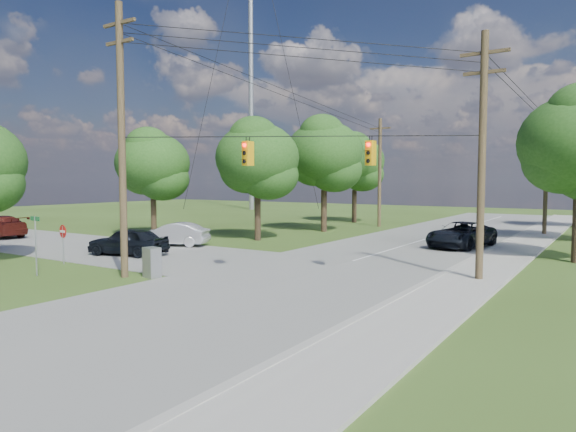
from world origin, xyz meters
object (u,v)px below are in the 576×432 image
Objects in this scene: pole_north_w at (380,171)px; do_not_enter_sign at (63,235)px; pole_ne at (482,153)px; car_cross_silver at (173,234)px; control_cabinet at (152,262)px; pole_sw at (122,137)px; car_main_north at (461,235)px; pole_north_e at (546,170)px; car_cross_dark at (128,241)px.

pole_north_w reaches higher than do_not_enter_sign.
pole_ne reaches higher than car_cross_silver.
control_cabinet is (7.14, -8.30, -0.12)m from car_cross_silver.
pole_north_w is at bearing 142.03° from car_cross_silver.
pole_north_w is 29.66m from do_not_enter_sign.
pole_sw is at bearing 11.45° from car_cross_silver.
car_main_north is at bearing 75.77° from control_cabinet.
pole_north_w reaches higher than car_cross_silver.
pole_north_e is 7.43× the size of control_cabinet.
pole_north_w reaches higher than car_main_north.
pole_ne is 20.59m from do_not_enter_sign.
pole_north_e reaches higher than car_cross_dark.
pole_north_e is at bearing 65.48° from pole_sw.
car_cross_dark is (-18.60, -3.17, -4.64)m from pole_ne.
pole_north_w is 15.80m from car_main_north.
pole_north_e and pole_north_w have the same top height.
do_not_enter_sign reaches higher than car_cross_silver.
pole_ne is 7.80× the size of control_cabinet.
do_not_enter_sign is at bearing -120.58° from car_main_north.
pole_north_e is (-0.00, 22.00, -0.34)m from pole_ne.
car_main_north reaches higher than car_cross_silver.
pole_sw is 1.20× the size of pole_north_w.
pole_ne is at bearing 63.47° from car_cross_silver.
do_not_enter_sign is at bearing -19.17° from car_cross_dark.
pole_north_e is 34.84m from do_not_enter_sign.
control_cabinet is at bearing -150.55° from pole_ne.
pole_sw reaches higher than car_cross_silver.
car_main_north reaches higher than control_cabinet.
pole_north_w reaches higher than car_cross_dark.
pole_sw reaches higher than control_cabinet.
car_cross_dark is 1.02× the size of car_cross_silver.
car_main_north is at bearing 61.67° from pole_sw.
car_cross_dark is 4.57m from car_cross_silver.
do_not_enter_sign is (-15.42, -17.88, 0.67)m from car_main_north.
pole_north_w is at bearing 143.18° from car_main_north.
car_main_north is at bearing 108.00° from pole_ne.
control_cabinet is (-8.87, -17.88, -0.17)m from car_main_north.
control_cabinet is at bearing 44.44° from car_cross_dark.
do_not_enter_sign is (0.58, -8.30, 0.72)m from car_cross_silver.
car_main_north is 2.85× the size of do_not_enter_sign.
do_not_enter_sign is at bearing -99.89° from pole_north_w.
pole_north_w is 4.90× the size of do_not_enter_sign.
do_not_enter_sign is (-5.46, 0.60, -4.72)m from pole_sw.
car_main_north reaches higher than car_cross_dark.
pole_north_w is at bearing 122.29° from pole_ne.
pole_north_e is 1.72× the size of car_main_north.
pole_north_e is 31.59m from car_cross_dark.
car_cross_silver is at bearing -105.25° from pole_north_w.
car_cross_dark is (-18.60, -25.17, -4.30)m from pole_north_e.
car_cross_silver is at bearing 178.10° from car_cross_dark.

